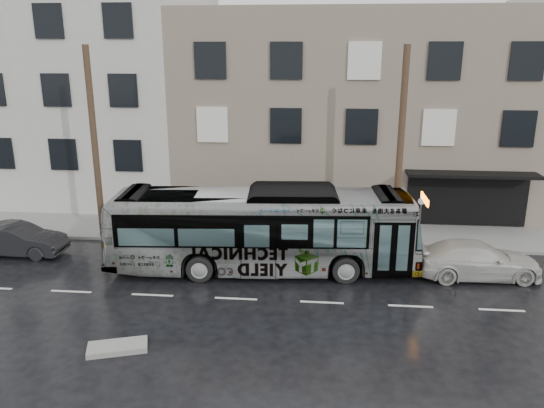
{
  "coord_description": "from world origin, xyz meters",
  "views": [
    {
      "loc": [
        3.04,
        -20.25,
        8.96
      ],
      "look_at": [
        0.88,
        2.5,
        2.25
      ],
      "focal_mm": 35.0,
      "sensor_mm": 36.0,
      "label": 1
    }
  ],
  "objects_px": {
    "sign_post": "(420,222)",
    "white_sedan": "(477,260)",
    "utility_pole_rear": "(95,145)",
    "dark_sedan": "(16,240)",
    "bus": "(262,230)",
    "utility_pole_front": "(400,150)"
  },
  "relations": [
    {
      "from": "utility_pole_rear",
      "to": "sign_post",
      "type": "height_order",
      "value": "utility_pole_rear"
    },
    {
      "from": "utility_pole_rear",
      "to": "dark_sedan",
      "type": "distance_m",
      "value": 5.5
    },
    {
      "from": "bus",
      "to": "white_sedan",
      "type": "height_order",
      "value": "bus"
    },
    {
      "from": "bus",
      "to": "dark_sedan",
      "type": "height_order",
      "value": "bus"
    },
    {
      "from": "white_sedan",
      "to": "dark_sedan",
      "type": "height_order",
      "value": "white_sedan"
    },
    {
      "from": "utility_pole_rear",
      "to": "bus",
      "type": "distance_m",
      "value": 9.17
    },
    {
      "from": "sign_post",
      "to": "bus",
      "type": "relative_size",
      "value": 0.19
    },
    {
      "from": "utility_pole_front",
      "to": "utility_pole_rear",
      "type": "height_order",
      "value": "same"
    },
    {
      "from": "sign_post",
      "to": "dark_sedan",
      "type": "relative_size",
      "value": 0.55
    },
    {
      "from": "sign_post",
      "to": "white_sedan",
      "type": "xyz_separation_m",
      "value": [
        1.85,
        -2.88,
        -0.62
      ]
    },
    {
      "from": "utility_pole_rear",
      "to": "dark_sedan",
      "type": "xyz_separation_m",
      "value": [
        -3.02,
        -2.36,
        -3.94
      ]
    },
    {
      "from": "utility_pole_rear",
      "to": "utility_pole_front",
      "type": "bearing_deg",
      "value": 0.0
    },
    {
      "from": "bus",
      "to": "white_sedan",
      "type": "bearing_deg",
      "value": -93.68
    },
    {
      "from": "utility_pole_front",
      "to": "bus",
      "type": "height_order",
      "value": "utility_pole_front"
    },
    {
      "from": "dark_sedan",
      "to": "bus",
      "type": "bearing_deg",
      "value": -93.14
    },
    {
      "from": "utility_pole_front",
      "to": "sign_post",
      "type": "distance_m",
      "value": 3.48
    },
    {
      "from": "bus",
      "to": "utility_pole_front",
      "type": "bearing_deg",
      "value": -67.25
    },
    {
      "from": "utility_pole_front",
      "to": "sign_post",
      "type": "relative_size",
      "value": 3.75
    },
    {
      "from": "sign_post",
      "to": "dark_sedan",
      "type": "height_order",
      "value": "sign_post"
    },
    {
      "from": "sign_post",
      "to": "white_sedan",
      "type": "distance_m",
      "value": 3.47
    },
    {
      "from": "bus",
      "to": "white_sedan",
      "type": "relative_size",
      "value": 2.51
    },
    {
      "from": "utility_pole_front",
      "to": "white_sedan",
      "type": "bearing_deg",
      "value": -44.31
    }
  ]
}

